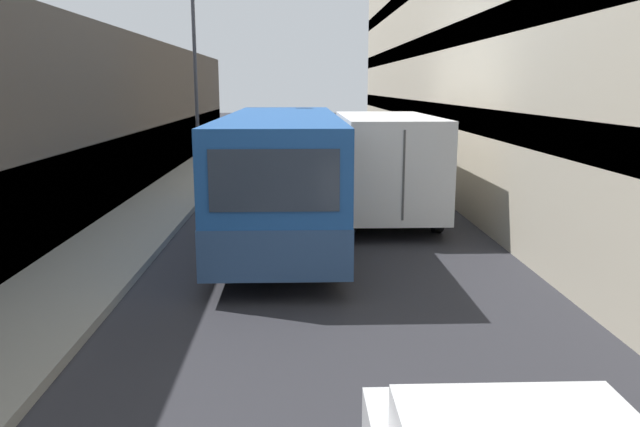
# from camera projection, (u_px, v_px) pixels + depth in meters

# --- Properties ---
(ground_plane) EXTENTS (150.00, 150.00, 0.00)m
(ground_plane) POSITION_uv_depth(u_px,v_px,m) (322.00, 259.00, 13.36)
(ground_plane) COLOR #2B2B30
(sidewalk_left) EXTENTS (2.25, 60.00, 0.16)m
(sidewalk_left) POSITION_uv_depth(u_px,v_px,m) (100.00, 257.00, 13.19)
(sidewalk_left) COLOR gray
(sidewalk_left) RESTS_ON ground_plane
(bus) EXTENTS (2.62, 10.32, 2.97)m
(bus) POSITION_uv_depth(u_px,v_px,m) (283.00, 172.00, 15.17)
(bus) COLOR #1E519E
(bus) RESTS_ON ground_plane
(box_truck) EXTENTS (2.42, 7.88, 2.86)m
(box_truck) POSITION_uv_depth(u_px,v_px,m) (382.00, 159.00, 17.93)
(box_truck) COLOR silver
(box_truck) RESTS_ON ground_plane
(street_lamp) EXTENTS (0.36, 0.80, 7.91)m
(street_lamp) POSITION_uv_depth(u_px,v_px,m) (194.00, 26.00, 19.94)
(street_lamp) COLOR #38383D
(street_lamp) RESTS_ON sidewalk_left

